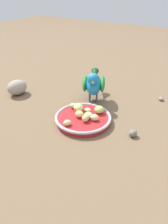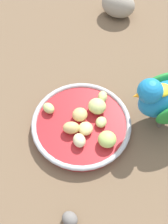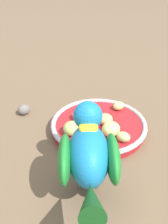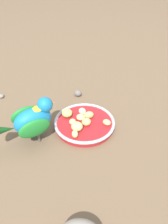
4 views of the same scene
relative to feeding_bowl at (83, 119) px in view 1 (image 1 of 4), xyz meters
The scene contains 15 objects.
ground_plane 0.03m from the feeding_bowl, 28.80° to the left, with size 4.00×4.00×0.00m, color brown.
feeding_bowl is the anchor object (origin of this frame).
apple_piece_0 0.02m from the feeding_bowl, 35.02° to the left, with size 0.03×0.03×0.02m, color #E5C67F.
apple_piece_1 0.05m from the feeding_bowl, ahead, with size 0.03×0.02×0.02m, color beige.
apple_piece_2 0.03m from the feeding_bowl, 45.91° to the right, with size 0.03×0.03×0.03m, color tan.
apple_piece_3 0.08m from the feeding_bowl, 104.80° to the right, with size 0.03×0.02×0.02m, color #C6D17A.
apple_piece_4 0.08m from the feeding_bowl, 152.03° to the left, with size 0.03×0.02×0.02m, color #C6D17A.
apple_piece_5 0.05m from the feeding_bowl, 143.82° to the left, with size 0.04×0.04×0.03m, color #C6D17A.
apple_piece_6 0.04m from the feeding_bowl, 96.25° to the left, with size 0.03×0.02×0.02m, color #C6D17A.
apple_piece_7 0.02m from the feeding_bowl, 157.94° to the right, with size 0.03×0.03×0.02m, color tan.
apple_piece_8 0.07m from the feeding_bowl, 58.20° to the left, with size 0.04×0.04×0.03m, color #B2CC66.
parrot 0.19m from the feeding_bowl, 106.85° to the left, with size 0.13×0.20×0.14m.
rock_large 0.38m from the feeding_bowl, behind, with size 0.09×0.07×0.07m, color gray.
pebble_0 0.19m from the feeding_bowl, ahead, with size 0.03×0.03×0.02m, color slate.
pebble_1 0.38m from the feeding_bowl, 57.89° to the left, with size 0.02×0.02×0.02m, color gray.
Camera 1 is at (0.34, -0.60, 0.46)m, focal length 35.85 mm.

